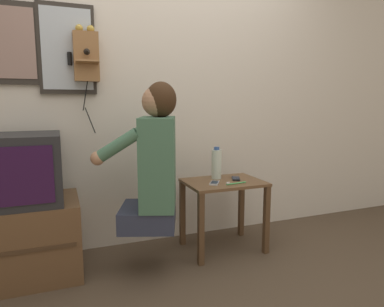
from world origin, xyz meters
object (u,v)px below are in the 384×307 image
Objects in this scene: wall_phone_antique at (86,56)px; cell_phone_spare at (236,178)px; water_bottle at (217,164)px; toothbrush at (235,183)px; wall_mirror at (67,49)px; framed_picture at (13,43)px; person at (154,161)px; cell_phone_held at (215,183)px; television at (19,169)px.

wall_phone_antique is 1.44m from cell_phone_spare.
water_bottle is 1.45× the size of toothbrush.
water_bottle is at bearing -12.95° from wall_phone_antique.
wall_mirror is 4.54× the size of cell_phone_spare.
wall_phone_antique is 1.41m from toothbrush.
cell_phone_spare is 0.19m from water_bottle.
cell_phone_spare is (1.54, -0.34, -0.99)m from framed_picture.
cell_phone_held is (0.48, 0.09, -0.21)m from person.
television reaches higher than water_bottle.
person is at bearing -156.82° from water_bottle.
water_bottle is at bearing 0.99° from television.
cell_phone_held is at bearing -119.92° from water_bottle.
framed_picture reaches higher than cell_phone_held.
television is 1.54m from cell_phone_spare.
framed_picture is (-0.01, 0.28, 0.81)m from television.
wall_mirror is at bearing 64.43° from person.
wall_mirror reaches higher than cell_phone_spare.
water_bottle reaches higher than cell_phone_spare.
toothbrush is (0.98, -0.43, -0.92)m from wall_phone_antique.
television reaches higher than toothbrush.
water_bottle is (0.57, 0.24, -0.09)m from person.
person is 3.81× the size of water_bottle.
framed_picture is at bearing 179.47° from wall_mirror.
person reaches higher than toothbrush.
framed_picture is at bearing 174.55° from wall_phone_antique.
television is at bearing -139.97° from wall_mirror.
television is 1.40m from water_bottle.
water_bottle is (1.40, -0.26, -0.88)m from framed_picture.
television is 1.33m from cell_phone_held.
framed_picture reaches higher than television.
cell_phone_held is at bearing -5.58° from television.
water_bottle is (1.06, -0.26, -0.85)m from wall_mirror.
wall_mirror is 1.57m from cell_phone_spare.
cell_phone_spare is at bearing -12.34° from framed_picture.
wall_phone_antique reaches higher than toothbrush.
person is 0.75m from cell_phone_spare.
cell_phone_held is at bearing -17.39° from framed_picture.
water_bottle is at bearing 174.50° from cell_phone_spare.
framed_picture reaches higher than cell_phone_spare.
toothbrush reaches higher than cell_phone_spare.
television reaches higher than cell_phone_spare.
wall_mirror reaches higher than toothbrush.
cell_phone_spare is at bearing -1.94° from television.
person is 0.85m from television.
cell_phone_held is 0.21m from water_bottle.
person reaches higher than cell_phone_held.
water_bottle is at bearing -10.50° from framed_picture.
framed_picture is 1.67m from water_bottle.
wall_phone_antique is at bearing 167.05° from water_bottle.
cell_phone_held is 0.15m from toothbrush.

